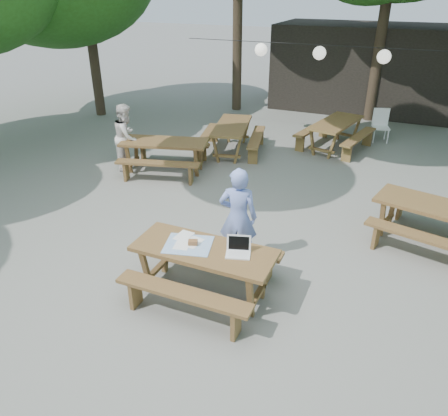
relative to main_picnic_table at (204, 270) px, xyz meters
name	(u,v)px	position (x,y,z in m)	size (l,w,h in m)	color
ground	(240,248)	(0.03, 1.32, -0.39)	(80.00, 80.00, 0.00)	slate
pavilion	(365,67)	(0.53, 11.82, 1.01)	(6.00, 3.00, 2.80)	black
main_picnic_table	(204,270)	(0.00, 0.00, 0.00)	(2.00, 1.58, 0.75)	#55341E
picnic_table_nw	(165,156)	(-2.86, 3.79, 0.00)	(2.25, 2.03, 0.75)	#55341E
picnic_table_ne	(435,225)	(3.01, 2.72, 0.00)	(2.22, 1.98, 0.75)	#55341E
picnic_table_far_w	(232,138)	(-1.92, 5.64, 0.00)	(1.98, 2.21, 0.75)	#55341E
picnic_table_far_e	(335,135)	(0.52, 7.01, 0.00)	(1.95, 2.19, 0.75)	#55341E
woman	(238,217)	(0.14, 0.92, 0.42)	(0.59, 0.39, 1.63)	#7D93E4
second_person	(127,137)	(-3.79, 3.64, 0.39)	(0.76, 0.59, 1.55)	white
plastic_chair	(380,132)	(1.58, 8.15, -0.13)	(0.55, 0.55, 0.90)	white
laptop	(238,249)	(0.48, 0.08, 0.42)	(0.39, 0.34, 0.24)	white
tabletop_clutter	(189,244)	(-0.24, 0.01, 0.37)	(0.77, 0.69, 0.08)	#3B7FCA
paper_lanterns	(320,53)	(-0.16, 7.32, 2.02)	(9.00, 0.34, 0.38)	black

